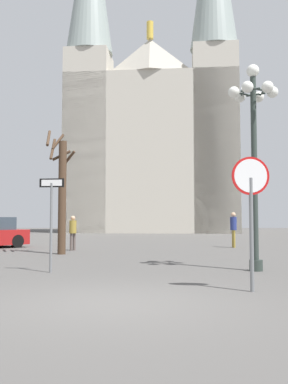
{
  "coord_description": "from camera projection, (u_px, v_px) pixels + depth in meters",
  "views": [
    {
      "loc": [
        0.58,
        -7.2,
        1.41
      ],
      "look_at": [
        0.35,
        19.47,
        3.12
      ],
      "focal_mm": 39.52,
      "sensor_mm": 36.0,
      "label": 1
    }
  ],
  "objects": [
    {
      "name": "cathedral",
      "position": [
        152.0,
        117.0,
        45.7
      ],
      "size": [
        18.5,
        11.56,
        38.24
      ],
      "color": "#BCB5A5",
      "rests_on": "ground"
    },
    {
      "name": "one_way_arrow_sign",
      "position": [
        51.0,
        213.0,
        11.21
      ],
      "size": [
        0.67,
        0.1,
        2.49
      ],
      "color": "slate",
      "rests_on": "ground"
    },
    {
      "name": "pedestrian_walking",
      "position": [
        73.0,
        230.0,
        18.97
      ],
      "size": [
        0.32,
        0.32,
        1.55
      ],
      "color": "#594C47",
      "rests_on": "ground"
    },
    {
      "name": "street_lamp",
      "position": [
        254.0,
        132.0,
        11.7
      ],
      "size": [
        1.39,
        1.25,
        5.73
      ],
      "color": "#2D3833",
      "rests_on": "ground"
    },
    {
      "name": "ground_plane",
      "position": [
        113.0,
        303.0,
        7.1
      ],
      "size": [
        120.0,
        120.0,
        0.0
      ],
      "primitive_type": "plane",
      "color": "#514F4C"
    },
    {
      "name": "stop_sign",
      "position": [
        251.0,
        197.0,
        8.3
      ],
      "size": [
        0.76,
        0.12,
        2.64
      ],
      "color": "slate",
      "rests_on": "ground"
    },
    {
      "name": "bare_tree",
      "position": [
        62.0,
        191.0,
        17.05
      ],
      "size": [
        1.23,
        1.22,
        5.11
      ],
      "color": "#473323",
      "rests_on": "ground"
    },
    {
      "name": "pedestrian_standing",
      "position": [
        233.0,
        226.0,
        20.88
      ],
      "size": [
        0.32,
        0.32,
        1.74
      ],
      "color": "olive",
      "rests_on": "ground"
    }
  ]
}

